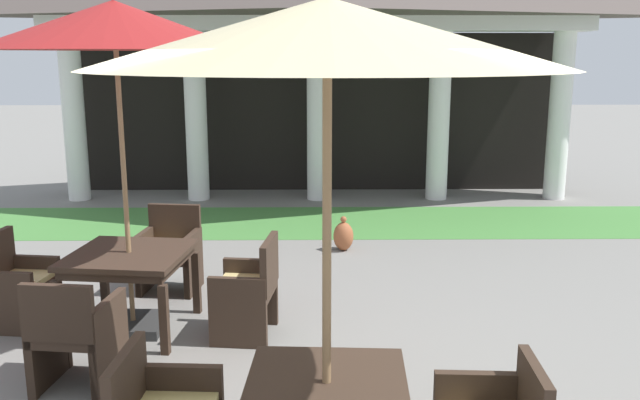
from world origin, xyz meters
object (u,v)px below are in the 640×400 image
at_px(patio_table_mid_left, 327,398).
at_px(patio_table_near_foreground, 129,262).
at_px(patio_umbrella_mid_left, 327,38).
at_px(terracotta_urn, 343,236).
at_px(patio_chair_near_foreground_south, 75,334).
at_px(patio_umbrella_near_foreground, 115,30).
at_px(patio_chair_near_foreground_north, 170,253).
at_px(patio_chair_near_foreground_east, 249,291).
at_px(patio_chair_near_foreground_west, 18,284).

bearing_deg(patio_table_mid_left, patio_table_near_foreground, 125.86).
xyz_separation_m(patio_umbrella_mid_left, terracotta_urn, (0.33, 4.92, -2.37)).
xyz_separation_m(patio_chair_near_foreground_south, terracotta_urn, (2.18, 3.61, -0.23)).
bearing_deg(patio_table_mid_left, patio_chair_near_foreground_south, 144.79).
relative_size(patio_umbrella_near_foreground, patio_chair_near_foreground_north, 3.33).
bearing_deg(patio_chair_near_foreground_east, patio_umbrella_mid_left, -157.07).
bearing_deg(patio_table_near_foreground, patio_chair_near_foreground_west, 173.03).
distance_m(patio_umbrella_near_foreground, patio_table_mid_left, 3.60).
relative_size(patio_umbrella_near_foreground, patio_umbrella_mid_left, 1.06).
bearing_deg(patio_chair_near_foreground_south, terracotta_urn, 65.79).
xyz_separation_m(patio_table_near_foreground, patio_chair_near_foreground_west, (-1.08, 0.13, -0.25)).
height_order(patio_umbrella_near_foreground, patio_chair_near_foreground_east, patio_umbrella_near_foreground).
bearing_deg(terracotta_urn, patio_table_near_foreground, -129.04).
relative_size(patio_chair_near_foreground_east, terracotta_urn, 2.00).
height_order(patio_table_mid_left, patio_umbrella_mid_left, patio_umbrella_mid_left).
relative_size(patio_table_near_foreground, patio_table_mid_left, 1.19).
relative_size(patio_umbrella_near_foreground, patio_table_mid_left, 3.16).
distance_m(patio_chair_near_foreground_south, patio_umbrella_mid_left, 3.12).
height_order(patio_chair_near_foreground_west, patio_chair_near_foreground_south, patio_chair_near_foreground_south).
distance_m(patio_chair_near_foreground_north, patio_table_mid_left, 3.83).
height_order(patio_umbrella_near_foreground, patio_umbrella_mid_left, patio_umbrella_near_foreground).
bearing_deg(terracotta_urn, patio_chair_near_foreground_east, -110.02).
xyz_separation_m(patio_chair_near_foreground_north, patio_chair_near_foreground_east, (0.95, -1.21, 0.01)).
bearing_deg(patio_table_mid_left, patio_chair_near_foreground_north, 114.67).
distance_m(patio_chair_near_foreground_north, patio_chair_near_foreground_east, 1.54).
bearing_deg(patio_table_near_foreground, patio_chair_near_foreground_north, 83.03).
distance_m(patio_chair_near_foreground_south, patio_table_mid_left, 2.28).
relative_size(patio_table_near_foreground, patio_chair_near_foreground_south, 1.25).
height_order(patio_chair_near_foreground_east, patio_chair_near_foreground_south, patio_chair_near_foreground_east).
distance_m(patio_table_near_foreground, patio_chair_near_foreground_east, 1.11).
bearing_deg(terracotta_urn, patio_umbrella_mid_left, -93.78).
bearing_deg(patio_table_near_foreground, patio_table_mid_left, -54.14).
distance_m(patio_table_near_foreground, patio_umbrella_mid_left, 3.51).
bearing_deg(patio_umbrella_near_foreground, patio_table_mid_left, -54.14).
distance_m(patio_chair_near_foreground_west, patio_umbrella_mid_left, 4.35).
bearing_deg(patio_chair_near_foreground_south, patio_umbrella_near_foreground, 90.00).
bearing_deg(patio_table_near_foreground, patio_umbrella_near_foreground, -161.57).
xyz_separation_m(patio_chair_near_foreground_north, patio_umbrella_mid_left, (1.59, -3.47, 2.15)).
distance_m(patio_chair_near_foreground_north, patio_chair_near_foreground_south, 2.18).
relative_size(patio_table_near_foreground, patio_umbrella_near_foreground, 0.38).
relative_size(patio_chair_near_foreground_west, patio_umbrella_mid_left, 0.31).
bearing_deg(patio_chair_near_foreground_west, patio_umbrella_mid_left, 55.05).
bearing_deg(patio_table_mid_left, patio_umbrella_near_foreground, 125.86).
relative_size(patio_chair_near_foreground_north, patio_chair_near_foreground_west, 1.01).
height_order(patio_umbrella_mid_left, terracotta_urn, patio_umbrella_mid_left).
distance_m(patio_chair_near_foreground_south, terracotta_urn, 4.22).
bearing_deg(terracotta_urn, patio_table_mid_left, -93.78).
bearing_deg(patio_umbrella_mid_left, patio_table_near_foreground, 125.86).
relative_size(patio_umbrella_near_foreground, patio_chair_near_foreground_east, 3.30).
bearing_deg(patio_chair_near_foreground_south, patio_umbrella_mid_left, -28.23).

